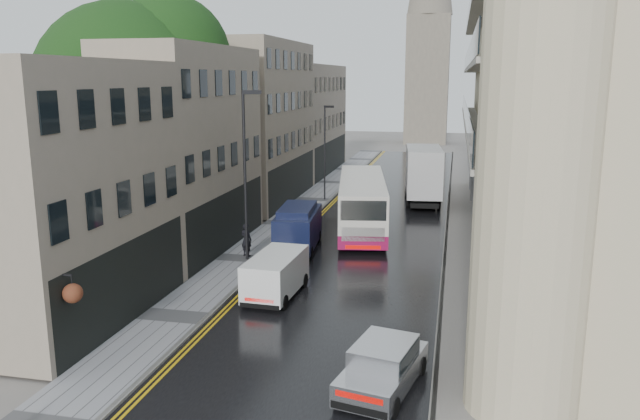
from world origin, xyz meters
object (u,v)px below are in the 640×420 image
at_px(silver_hatchback, 340,381).
at_px(pedestrian, 246,240).
at_px(tree_far, 221,122).
at_px(navy_van, 275,233).
at_px(white_lorry, 408,179).
at_px(white_van, 246,284).
at_px(lamp_post_near, 245,177).
at_px(tree_near, 127,125).
at_px(cream_bus, 341,215).
at_px(lamp_post_far, 325,153).

height_order(silver_hatchback, pedestrian, pedestrian).
distance_m(tree_far, navy_van, 15.90).
bearing_deg(tree_far, white_lorry, 6.08).
bearing_deg(white_van, lamp_post_near, 111.12).
height_order(tree_near, tree_far, tree_near).
bearing_deg(tree_far, silver_hatchback, -62.75).
bearing_deg(white_lorry, silver_hatchback, -95.23).
distance_m(silver_hatchback, lamp_post_near, 15.75).
relative_size(tree_near, navy_van, 2.73).
bearing_deg(white_van, white_lorry, 79.47).
relative_size(navy_van, pedestrian, 2.86).
distance_m(tree_near, white_van, 12.98).
relative_size(tree_far, cream_bus, 1.04).
xyz_separation_m(navy_van, lamp_post_near, (-1.26, -1.03, 3.13)).
xyz_separation_m(tree_near, pedestrian, (6.73, -0.36, -5.93)).
xyz_separation_m(silver_hatchback, white_van, (-5.35, 7.14, 0.19)).
relative_size(tree_far, navy_van, 2.45).
relative_size(tree_far, white_van, 2.94).
relative_size(tree_far, white_lorry, 1.50).
xyz_separation_m(tree_far, lamp_post_near, (6.64, -13.92, -1.78)).
relative_size(pedestrian, lamp_post_far, 0.25).
distance_m(cream_bus, white_lorry, 11.17).
bearing_deg(white_van, lamp_post_far, 96.31).
distance_m(tree_near, tree_far, 13.02).
bearing_deg(lamp_post_far, silver_hatchback, -57.25).
relative_size(white_lorry, white_van, 1.96).
relative_size(tree_far, pedestrian, 7.00).
xyz_separation_m(tree_far, navy_van, (7.90, -12.89, -4.91)).
bearing_deg(lamp_post_near, silver_hatchback, -85.84).
bearing_deg(white_lorry, tree_near, -140.01).
distance_m(cream_bus, navy_van, 4.64).
distance_m(tree_near, silver_hatchback, 21.19).
xyz_separation_m(cream_bus, white_van, (-2.05, -10.91, -0.68)).
xyz_separation_m(white_lorry, navy_van, (-5.90, -14.36, -0.88)).
height_order(tree_near, white_lorry, tree_near).
height_order(tree_far, silver_hatchback, tree_far).
bearing_deg(tree_near, pedestrian, -3.04).
height_order(tree_far, lamp_post_far, tree_far).
bearing_deg(pedestrian, tree_near, 14.92).
height_order(cream_bus, white_van, cream_bus).
distance_m(silver_hatchback, lamp_post_far, 31.15).
relative_size(tree_near, cream_bus, 1.16).
relative_size(white_lorry, navy_van, 1.63).
height_order(pedestrian, lamp_post_far, lamp_post_far).
bearing_deg(lamp_post_near, tree_near, 147.59).
xyz_separation_m(silver_hatchback, navy_van, (-6.16, 14.42, 0.53)).
distance_m(cream_bus, white_van, 11.12).
height_order(tree_far, white_lorry, tree_far).
xyz_separation_m(cream_bus, lamp_post_far, (-3.52, 12.21, 2.07)).
distance_m(lamp_post_near, lamp_post_far, 16.90).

